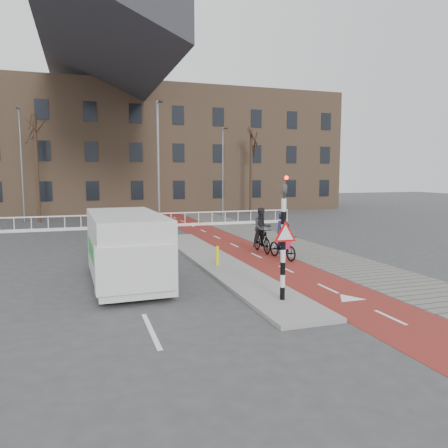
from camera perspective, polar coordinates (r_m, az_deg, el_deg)
name	(u,v)px	position (r m, az deg, el deg)	size (l,w,h in m)	color
ground	(272,285)	(14.77, 6.32, -7.92)	(120.00, 120.00, 0.00)	#38383A
bike_lane	(222,240)	(24.45, -0.23, -2.07)	(2.50, 60.00, 0.01)	maroon
sidewalk	(268,237)	(25.45, 5.78, -1.77)	(3.00, 60.00, 0.01)	slate
curb_island	(217,262)	(18.16, -0.97, -4.94)	(1.80, 16.00, 0.12)	gray
traffic_signal	(284,235)	(12.33, 7.80, -1.39)	(0.80, 0.80, 3.68)	black
bollard	(217,256)	(17.13, -0.88, -4.15)	(0.12, 0.12, 0.75)	#FAF50D
cyclist_near	(283,243)	(19.09, 7.68, -2.50)	(0.95, 2.04, 2.03)	black
cyclist_far	(262,234)	(20.51, 4.97, -1.32)	(0.91, 1.98, 2.10)	black
van	(126,247)	(15.00, -12.67, -2.94)	(2.37, 5.57, 2.37)	silver
railing	(97,225)	(30.19, -16.27, -0.11)	(28.00, 0.10, 0.99)	silver
townhouse_row	(110,132)	(45.28, -14.70, 11.61)	(46.00, 10.00, 15.90)	#7F6047
tree_mid	(37,169)	(35.93, -23.23, 6.65)	(0.25, 0.25, 8.11)	black
tree_right	(251,172)	(40.89, 3.55, 6.80)	(0.25, 0.25, 7.70)	black
streetlight_near	(159,173)	(23.66, -8.54, 6.63)	(0.12, 0.12, 7.47)	slate
streetlight_left	(22,166)	(36.67, -24.91, 6.94)	(0.12, 0.12, 8.60)	slate
streetlight_right	(223,173)	(36.13, -0.16, 6.62)	(0.12, 0.12, 7.42)	slate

